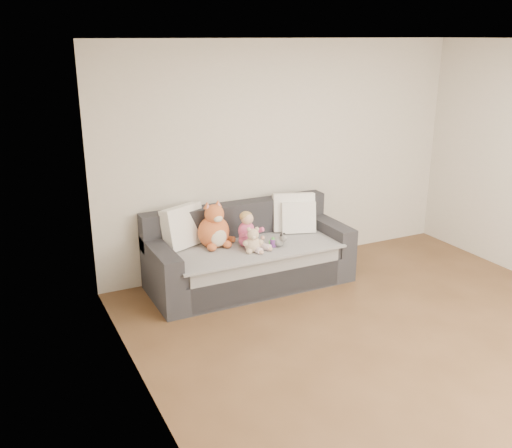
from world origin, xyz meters
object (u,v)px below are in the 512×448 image
at_px(sofa, 248,257).
at_px(toddler, 249,232).
at_px(teddy_bear, 253,242).
at_px(sippy_cup, 273,242).
at_px(plush_cat, 214,229).

height_order(sofa, toddler, toddler).
bearing_deg(teddy_bear, toddler, 97.39).
xyz_separation_m(toddler, sippy_cup, (0.23, -0.12, -0.10)).
xyz_separation_m(plush_cat, sippy_cup, (0.55, -0.30, -0.13)).
bearing_deg(toddler, plush_cat, 130.76).
bearing_deg(plush_cat, teddy_bear, -53.47).
height_order(plush_cat, sippy_cup, plush_cat).
xyz_separation_m(sofa, toddler, (-0.05, -0.11, 0.33)).
relative_size(sofa, teddy_bear, 7.94).
bearing_deg(sippy_cup, plush_cat, 150.94).
xyz_separation_m(teddy_bear, sippy_cup, (0.26, 0.04, -0.05)).
bearing_deg(plush_cat, sippy_cup, -33.02).
distance_m(plush_cat, sippy_cup, 0.64).
bearing_deg(teddy_bear, sofa, 91.27).
distance_m(teddy_bear, sippy_cup, 0.26).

